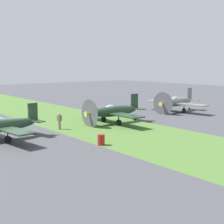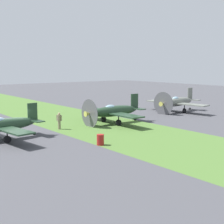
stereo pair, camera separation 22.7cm
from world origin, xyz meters
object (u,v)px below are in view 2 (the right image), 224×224
(airplane_trail, at_px, (177,102))
(fuel_drum, at_px, (100,140))
(airplane_lead, at_px, (3,125))
(ground_crew_mechanic, at_px, (59,121))
(airplane_wingman, at_px, (113,111))

(airplane_trail, relative_size, fuel_drum, 10.69)
(airplane_lead, height_order, airplane_trail, airplane_trail)
(airplane_trail, bearing_deg, fuel_drum, 108.02)
(airplane_lead, distance_m, ground_crew_mechanic, 6.55)
(airplane_wingman, relative_size, ground_crew_mechanic, 5.41)
(airplane_lead, xyz_separation_m, ground_crew_mechanic, (1.43, -6.37, -0.43))
(ground_crew_mechanic, distance_m, fuel_drum, 8.22)
(airplane_trail, relative_size, ground_crew_mechanic, 5.56)
(airplane_lead, xyz_separation_m, fuel_drum, (-6.75, -5.73, -0.89))
(airplane_wingman, distance_m, ground_crew_mechanic, 6.56)
(airplane_wingman, bearing_deg, ground_crew_mechanic, 84.24)
(airplane_lead, height_order, fuel_drum, airplane_lead)
(ground_crew_mechanic, height_order, fuel_drum, ground_crew_mechanic)
(airplane_wingman, bearing_deg, airplane_trail, -81.36)
(airplane_trail, distance_m, fuel_drum, 22.06)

